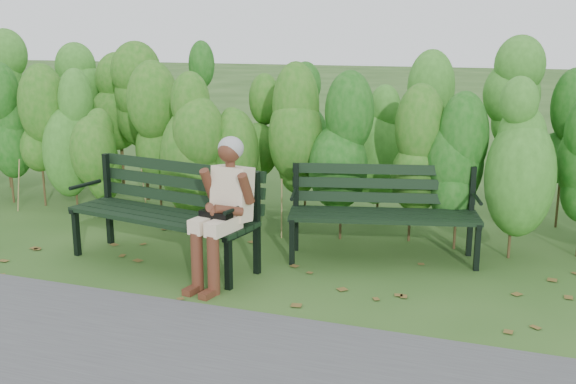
% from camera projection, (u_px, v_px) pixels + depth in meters
% --- Properties ---
extents(ground, '(80.00, 80.00, 0.00)m').
position_uv_depth(ground, '(276.00, 274.00, 6.61)').
color(ground, '#244A17').
extents(footpath, '(60.00, 2.50, 0.01)m').
position_uv_depth(footpath, '(163.00, 380.00, 4.59)').
color(footpath, '#474749').
rests_on(footpath, ground).
extents(hedge_band, '(11.04, 1.67, 2.42)m').
position_uv_depth(hedge_band, '(331.00, 123.00, 8.02)').
color(hedge_band, '#47381E').
rests_on(hedge_band, ground).
extents(leaf_litter, '(5.14, 2.08, 0.01)m').
position_uv_depth(leaf_litter, '(319.00, 286.00, 6.28)').
color(leaf_litter, brown).
rests_on(leaf_litter, ground).
extents(bench_left, '(2.13, 1.01, 1.02)m').
position_uv_depth(bench_left, '(169.00, 205.00, 6.85)').
color(bench_left, black).
rests_on(bench_left, ground).
extents(bench_right, '(2.02, 1.08, 0.96)m').
position_uv_depth(bench_right, '(383.00, 205.00, 6.99)').
color(bench_right, black).
rests_on(bench_right, ground).
extents(seated_woman, '(0.55, 0.80, 1.38)m').
position_uv_depth(seated_woman, '(224.00, 201.00, 6.23)').
color(seated_woman, beige).
rests_on(seated_woman, ground).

